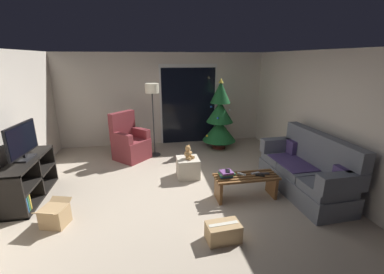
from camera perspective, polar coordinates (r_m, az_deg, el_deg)
The scene contains 22 objects.
ground_plane at distance 4.71m, azimuth -3.39°, elevation -12.73°, with size 7.00×7.00×0.00m, color #B2A38E.
wall_back at distance 7.21m, azimuth -6.49°, elevation 8.38°, with size 5.72×0.12×2.50m, color beige.
wall_right at distance 5.35m, azimuth 28.48°, elevation 3.27°, with size 0.12×6.00×2.50m, color beige.
patio_door_frame at distance 7.24m, azimuth -0.79°, elevation 7.32°, with size 1.60×0.02×2.20m, color silver.
patio_door_glass at distance 7.24m, azimuth -0.77°, elevation 6.91°, with size 1.50×0.02×2.10m, color black.
couch at distance 5.06m, azimuth 24.23°, elevation -7.03°, with size 0.84×1.96×1.08m.
coffee_table at distance 4.58m, azimuth 11.93°, elevation -10.06°, with size 1.10×0.40×0.42m.
remote_white at distance 4.54m, azimuth 10.99°, elevation -8.10°, with size 0.04×0.16×0.02m, color silver.
remote_black at distance 4.56m, azimuth 14.99°, elevation -8.31°, with size 0.04×0.16×0.02m, color black.
remote_graphite at distance 4.65m, azimuth 15.96°, elevation -7.86°, with size 0.04×0.16×0.02m, color #333338.
remote_silver at distance 4.62m, azimuth 13.98°, elevation -7.85°, with size 0.04×0.16×0.02m, color #ADADB2.
book_stack at distance 4.41m, azimuth 7.70°, elevation -8.14°, with size 0.28×0.22×0.10m.
cell_phone at distance 4.39m, azimuth 7.99°, elevation -7.51°, with size 0.07×0.14×0.01m, color black.
christmas_tree at distance 6.78m, azimuth 6.21°, elevation 4.20°, with size 0.89×0.89×1.86m.
armchair at distance 6.31m, azimuth -13.74°, elevation -1.25°, with size 0.97×0.97×1.13m.
floor_lamp at distance 6.15m, azimuth -8.88°, elevation 9.16°, with size 0.32×0.32×1.78m.
media_shelf at distance 5.22m, azimuth -33.02°, elevation -8.30°, with size 0.40×1.40×0.73m.
television at distance 5.03m, azimuth -33.72°, elevation -0.80°, with size 0.23×0.84×0.61m.
ottoman at distance 5.25m, azimuth -0.91°, elevation -6.86°, with size 0.44×0.44×0.41m, color beige.
teddy_bear_honey at distance 5.12m, azimuth -0.84°, elevation -3.58°, with size 0.21×0.22×0.29m.
cardboard_box_open_near_shelf at distance 4.37m, azimuth -28.31°, elevation -15.27°, with size 0.44×0.53×0.34m.
cardboard_box_taped_mid_floor at distance 3.66m, azimuth 7.00°, elevation -20.32°, with size 0.47×0.31×0.26m.
Camera 1 is at (-0.45, -4.05, 2.35)m, focal length 23.86 mm.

